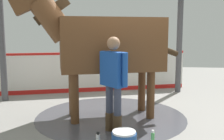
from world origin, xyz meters
name	(u,v)px	position (x,y,z in m)	size (l,w,h in m)	color
ground_plane	(129,117)	(0.00, 0.00, -0.01)	(16.00, 16.00, 0.02)	gray
wet_patch	(111,116)	(-0.38, -0.02, 0.00)	(3.05, 3.05, 0.00)	#4C4C54
barrier_wall	(94,73)	(-1.14, 2.22, 0.53)	(5.23, 1.84, 1.14)	white
roof_post_near	(2,40)	(-3.19, 0.94, 1.52)	(0.16, 0.16, 3.04)	#4C4C51
roof_post_far	(179,39)	(1.27, 2.45, 1.52)	(0.16, 0.16, 3.04)	#4C4C51
horse	(105,44)	(-0.48, -0.06, 1.49)	(3.22, 1.60, 2.56)	brown
handler	(113,78)	(-0.23, -0.88, 0.94)	(0.50, 0.49, 1.64)	#47331E
bottle_shampoo	(98,139)	(-0.40, -1.46, 0.10)	(0.06, 0.06, 0.22)	white
bottle_spray	(153,138)	(0.43, -1.34, 0.11)	(0.06, 0.06, 0.23)	#4CA559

